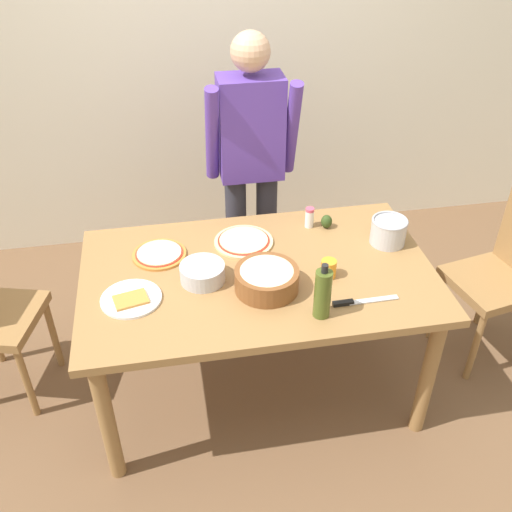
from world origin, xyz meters
TOP-DOWN VIEW (x-y plane):
  - ground at (0.00, 0.00)m, footprint 8.00×8.00m
  - wall_back at (0.00, 1.60)m, footprint 5.60×0.10m
  - dining_table at (0.00, 0.00)m, footprint 1.60×0.96m
  - person_cook at (0.10, 0.76)m, footprint 0.49×0.25m
  - chair_wooden_right at (1.32, 0.07)m, footprint 0.47×0.47m
  - pizza_raw_on_board at (-0.03, 0.24)m, footprint 0.29×0.29m
  - pizza_cooked_on_tray at (-0.44, 0.20)m, footprint 0.25×0.25m
  - plate_with_slice at (-0.57, -0.11)m, footprint 0.26×0.26m
  - popcorn_bowl at (0.01, -0.13)m, footprint 0.28×0.28m
  - mixing_bowl_steel at (-0.25, -0.02)m, footprint 0.20×0.20m
  - olive_oil_bottle at (0.20, -0.34)m, footprint 0.07×0.07m
  - steel_pot at (0.66, 0.12)m, footprint 0.17×0.17m
  - cup_orange at (0.30, -0.09)m, footprint 0.07×0.07m
  - salt_shaker at (0.32, 0.33)m, footprint 0.04×0.04m
  - chef_knife at (0.38, -0.29)m, footprint 0.29×0.03m
  - avocado at (0.41, 0.30)m, footprint 0.06×0.06m

SIDE VIEW (x-z plane):
  - ground at x=0.00m, z-range 0.00..0.00m
  - chair_wooden_right at x=1.32m, z-range 0.07..1.02m
  - dining_table at x=0.00m, z-range 0.29..1.05m
  - chef_knife at x=0.38m, z-range 0.76..0.78m
  - plate_with_slice at x=-0.57m, z-range 0.76..0.78m
  - pizza_raw_on_board at x=-0.03m, z-range 0.76..0.78m
  - pizza_cooked_on_tray at x=-0.44m, z-range 0.76..0.78m
  - avocado at x=0.41m, z-range 0.76..0.83m
  - mixing_bowl_steel at x=-0.25m, z-range 0.76..0.84m
  - cup_orange at x=0.30m, z-range 0.76..0.84m
  - salt_shaker at x=0.32m, z-range 0.76..0.87m
  - popcorn_bowl at x=0.01m, z-range 0.76..0.88m
  - steel_pot at x=0.66m, z-range 0.76..0.89m
  - olive_oil_bottle at x=0.20m, z-range 0.75..1.00m
  - person_cook at x=0.10m, z-range 0.13..1.75m
  - wall_back at x=0.00m, z-range 0.00..2.60m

